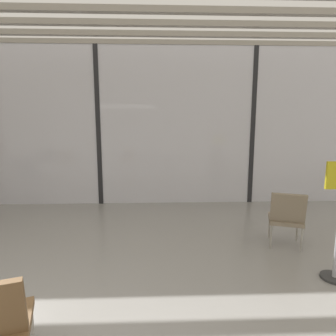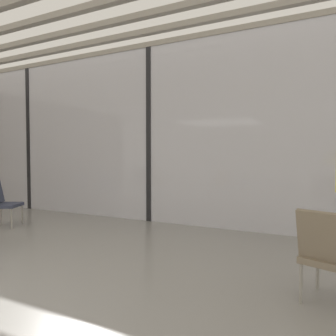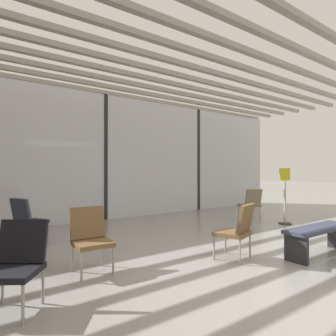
% 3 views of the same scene
% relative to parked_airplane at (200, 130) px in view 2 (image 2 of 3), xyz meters
% --- Properties ---
extents(glass_curtain_wall, '(14.00, 0.08, 3.53)m').
position_rel_parked_airplane_xyz_m(glass_curtain_wall, '(0.72, -4.91, -0.50)').
color(glass_curtain_wall, silver).
rests_on(glass_curtain_wall, ground).
extents(window_mullion_0, '(0.10, 0.12, 3.53)m').
position_rel_parked_airplane_xyz_m(window_mullion_0, '(-2.78, -4.91, -0.50)').
color(window_mullion_0, black).
rests_on(window_mullion_0, ground).
extents(window_mullion_1, '(0.10, 0.12, 3.53)m').
position_rel_parked_airplane_xyz_m(window_mullion_1, '(0.72, -4.91, -0.50)').
color(window_mullion_1, black).
rests_on(window_mullion_1, ground).
extents(parked_airplane, '(10.99, 4.54, 4.54)m').
position_rel_parked_airplane_xyz_m(parked_airplane, '(0.00, 0.00, 0.00)').
color(parked_airplane, silver).
rests_on(parked_airplane, ground).
extents(lounge_chair_3, '(0.62, 0.65, 0.87)m').
position_rel_parked_airplane_xyz_m(lounge_chair_3, '(3.97, -7.39, -1.78)').
color(lounge_chair_3, '#7F705B').
rests_on(lounge_chair_3, ground).
extents(lounge_chair_6, '(0.68, 0.66, 0.87)m').
position_rel_parked_airplane_xyz_m(lounge_chair_6, '(-1.59, -6.57, -1.78)').
color(lounge_chair_6, '#33384C').
rests_on(lounge_chair_6, ground).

